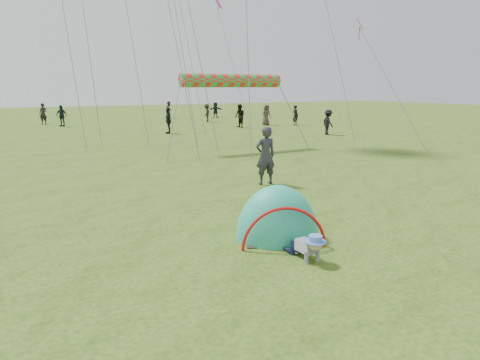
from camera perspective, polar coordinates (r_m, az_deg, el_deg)
ground at (r=7.94m, az=15.07°, el=-10.77°), size 140.00×140.00×0.00m
crawling_toddler at (r=7.85m, az=9.04°, el=-8.64°), size 0.49×0.70×0.53m
popup_tent at (r=8.97m, az=4.92°, el=-7.66°), size 2.11×1.93×2.22m
standing_adult at (r=13.59m, az=3.41°, el=3.25°), size 0.72×0.51×1.85m
crowd_person_2 at (r=37.06m, az=-22.71°, el=7.91°), size 1.01×0.97×1.69m
crowd_person_3 at (r=38.73m, az=-4.45°, el=8.89°), size 1.12×1.18×1.60m
crowd_person_5 at (r=44.33m, az=-3.28°, el=9.32°), size 1.30×1.42×1.58m
crowd_person_6 at (r=35.64m, az=7.41°, el=8.56°), size 0.40×0.60×1.63m
crowd_person_7 at (r=33.12m, az=-0.03°, el=8.53°), size 0.74×0.92×1.79m
crowd_person_8 at (r=29.28m, az=-9.53°, el=7.81°), size 0.79×1.09×1.72m
crowd_person_9 at (r=28.72m, az=11.66°, el=7.55°), size 0.81×1.16×1.63m
crowd_person_10 at (r=35.48m, az=3.52°, el=8.66°), size 0.82×0.54×1.68m
crowd_person_12 at (r=39.66m, az=-24.76°, el=8.01°), size 0.77×0.70×1.76m
crowd_person_13 at (r=43.81m, az=-9.41°, el=9.21°), size 1.02×1.04×1.69m
rainbow_tube_kite at (r=21.16m, az=-1.10°, el=13.11°), size 5.27×0.64×0.64m
diamond_kite_6 at (r=26.13m, az=15.69°, el=19.44°), size 0.76×0.76×0.62m
diamond_kite_11 at (r=36.48m, az=-2.97°, el=22.58°), size 1.14×1.14×0.93m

